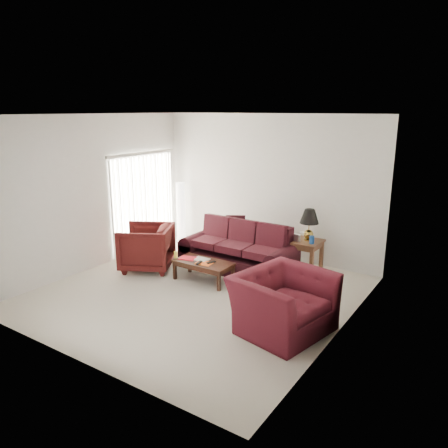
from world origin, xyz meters
name	(u,v)px	position (x,y,z in m)	size (l,w,h in m)	color
floor	(197,293)	(0.00, 0.00, 0.00)	(5.00, 5.00, 0.00)	beige
blinds	(144,203)	(-2.42, 1.30, 1.08)	(0.10, 2.00, 2.16)	silver
sofa	(238,248)	(0.01, 1.32, 0.46)	(2.26, 0.97, 0.92)	black
throw_pillow	(236,225)	(-0.46, 1.99, 0.71)	(0.41, 0.12, 0.41)	black
end_table	(305,257)	(1.15, 1.93, 0.33)	(0.60, 0.60, 0.65)	brown
table_lamp	(309,225)	(1.19, 1.98, 0.96)	(0.36, 0.36, 0.61)	#B29137
clock	(297,238)	(1.03, 1.80, 0.72)	(0.14, 0.05, 0.14)	white
blue_canister	(312,240)	(1.33, 1.81, 0.73)	(0.09, 0.09, 0.15)	#184A9C
picture_frame	(304,232)	(1.01, 2.15, 0.74)	(0.14, 0.02, 0.17)	silver
floor_lamp	(181,212)	(-2.12, 2.20, 0.72)	(0.24, 0.24, 1.45)	white
armchair_left	(146,247)	(-1.54, 0.41, 0.45)	(0.95, 0.98, 0.89)	#3B0E0D
armchair_right	(283,303)	(1.80, -0.35, 0.42)	(1.30, 1.13, 0.84)	#48101A
coffee_table	(204,271)	(-0.23, 0.52, 0.19)	(1.08, 0.54, 0.38)	black
magazine_red	(188,258)	(-0.57, 0.48, 0.39)	(0.30, 0.22, 0.02)	red
magazine_white	(201,259)	(-0.33, 0.57, 0.39)	(0.29, 0.22, 0.02)	silver
magazine_orange	(204,263)	(-0.16, 0.43, 0.39)	(0.29, 0.22, 0.02)	orange
remote_a	(199,263)	(-0.21, 0.36, 0.41)	(0.05, 0.17, 0.02)	black
remote_b	(211,262)	(-0.04, 0.50, 0.41)	(0.05, 0.17, 0.02)	black
yellow_glass	(176,254)	(-0.79, 0.40, 0.44)	(0.07, 0.07, 0.12)	#FFED38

